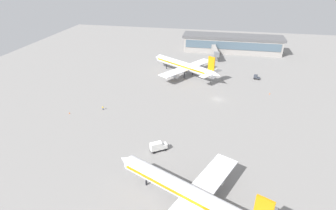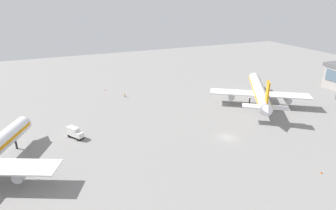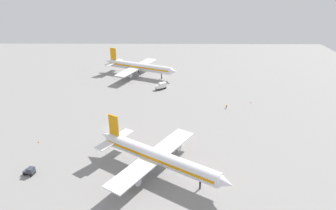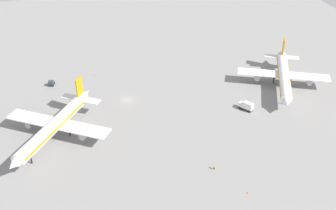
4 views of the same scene
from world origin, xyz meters
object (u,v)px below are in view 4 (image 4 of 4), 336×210
baggage_tug (51,83)px  safety_cone_near_gate (94,75)px  ground_crew_worker (214,167)px  airplane_at_gate (284,75)px  catering_truck (246,106)px  airplane_taxiing (55,125)px  safety_cone_mid_apron (248,193)px

baggage_tug → safety_cone_near_gate: (-4.81, 18.10, -0.86)m
ground_crew_worker → safety_cone_near_gate: bearing=120.7°
airplane_at_gate → baggage_tug: airplane_at_gate is taller
safety_cone_near_gate → airplane_at_gate: bearing=69.0°
airplane_at_gate → catering_truck: airplane_at_gate is taller
safety_cone_near_gate → catering_truck: bearing=51.7°
airplane_at_gate → ground_crew_worker: 61.91m
airplane_taxiing → catering_truck: 69.53m
airplane_taxiing → catering_truck: (-1.11, 69.43, -3.50)m
safety_cone_near_gate → safety_cone_mid_apron: 90.95m
ground_crew_worker → catering_truck: bearing=59.8°
airplane_at_gate → baggage_tug: (-23.84, -92.82, -4.00)m
safety_cone_near_gate → airplane_taxiing: bearing=-20.8°
catering_truck → safety_cone_near_gate: (-41.94, -53.05, -1.40)m
airplane_taxiing → ground_crew_worker: bearing=91.8°
airplane_taxiing → baggage_tug: 38.50m
baggage_tug → ground_crew_worker: (66.52, 48.17, -0.31)m
baggage_tug → ground_crew_worker: baggage_tug is taller
airplane_taxiing → safety_cone_mid_apron: 66.34m
airplane_at_gate → safety_cone_mid_apron: size_ratio=73.16×
airplane_at_gate → catering_truck: (13.29, -21.67, -3.46)m
catering_truck → airplane_taxiing: bearing=57.0°
baggage_tug → catering_truck: catering_truck is taller
catering_truck → safety_cone_mid_apron: 45.02m
catering_truck → ground_crew_worker: (29.39, -22.98, -0.85)m
safety_cone_near_gate → safety_cone_mid_apron: same height
safety_cone_mid_apron → airplane_at_gate: bearing=144.8°
catering_truck → ground_crew_worker: catering_truck is taller
airplane_taxiing → ground_crew_worker: (28.28, 46.45, -4.35)m
safety_cone_mid_apron → baggage_tug: bearing=-145.5°
baggage_tug → safety_cone_near_gate: 18.75m
airplane_at_gate → safety_cone_near_gate: size_ratio=73.16×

